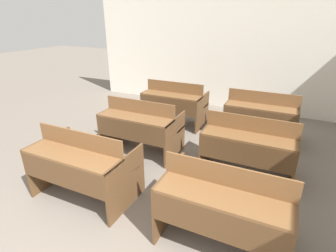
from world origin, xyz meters
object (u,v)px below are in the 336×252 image
Objects in this scene: bench_second_right at (249,146)px; bench_third_left at (174,103)px; bench_third_right at (261,115)px; bench_second_left at (141,126)px; bench_front_left at (83,164)px; bench_front_right at (224,205)px.

bench_third_left is (-1.77, 1.37, 0.00)m from bench_second_right.
bench_third_left is 1.76m from bench_third_right.
bench_second_right and bench_third_right have the same top height.
bench_third_right is (1.76, 1.39, 0.00)m from bench_second_left.
bench_second_left is at bearing 88.79° from bench_front_left.
bench_front_left and bench_third_right have the same top height.
bench_second_left is at bearing -141.75° from bench_third_right.
bench_third_right is (-0.01, 1.37, 0.00)m from bench_second_right.
bench_second_right is at bearing 89.84° from bench_front_right.
bench_front_left and bench_front_right have the same top height.
bench_third_right is (-0.00, 2.76, 0.00)m from bench_front_right.
bench_second_left is 1.00× the size of bench_second_right.
bench_front_right and bench_third_left have the same top height.
bench_front_right is (1.80, -0.00, 0.00)m from bench_front_left.
bench_second_left is at bearing 142.29° from bench_front_right.
bench_front_right is 2.76m from bench_third_right.
bench_second_left and bench_second_right have the same top height.
bench_front_right is at bearing -89.93° from bench_third_right.
bench_front_left is at bearing -142.37° from bench_second_right.
bench_front_right is 1.00× the size of bench_second_right.
bench_front_left and bench_third_left have the same top height.
bench_third_left is at bearing 89.40° from bench_front_left.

